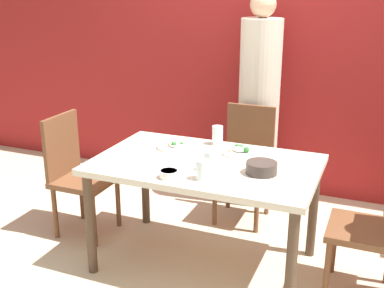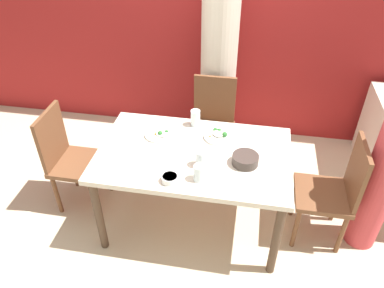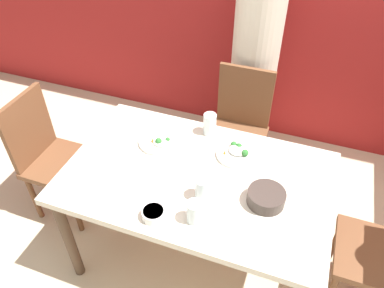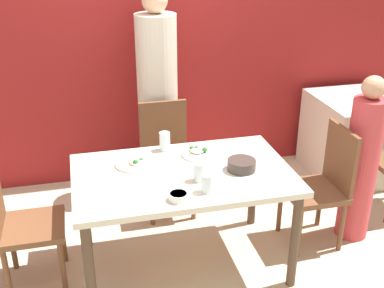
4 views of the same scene
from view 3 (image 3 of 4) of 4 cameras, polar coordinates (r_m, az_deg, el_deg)
ground_plane at (r=2.52m, az=0.65°, el=-16.21°), size 10.00×10.00×0.00m
dining_table at (r=2.02m, az=0.78°, el=-6.34°), size 1.39×0.86×0.72m
chair_adult_spot at (r=2.67m, az=7.11°, el=2.61°), size 0.40×0.40×0.89m
chair_empty_left at (r=2.60m, az=-20.74°, el=-1.54°), size 0.40×0.40×0.89m
person_adult at (r=2.76m, az=9.48°, el=12.02°), size 0.33×0.33×1.73m
bowl_curry at (r=1.84m, az=11.24°, el=-7.94°), size 0.18×0.18×0.07m
plate_rice_adult at (r=2.07m, az=6.80°, el=-1.38°), size 0.21×0.21×0.06m
plate_rice_child at (r=2.14m, az=-4.81°, el=0.48°), size 0.25×0.25×0.05m
bowl_rice_small at (r=1.77m, az=-5.90°, el=-10.49°), size 0.11×0.11×0.04m
glass_water_tall at (r=1.81m, az=1.67°, el=-6.79°), size 0.08×0.08×0.12m
glass_water_short at (r=2.17m, az=2.74°, el=3.06°), size 0.07×0.07×0.13m
glass_water_center at (r=1.72m, az=0.42°, el=-10.29°), size 0.07×0.07×0.11m
napkin_folded at (r=2.01m, az=-8.26°, el=-3.55°), size 0.14×0.14×0.01m
fork_steel at (r=1.93m, az=-3.26°, el=-5.45°), size 0.18×0.05×0.01m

